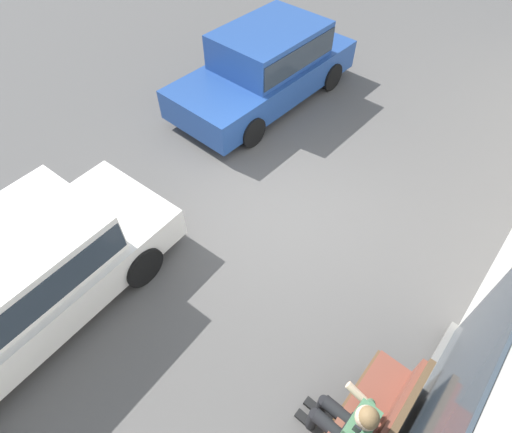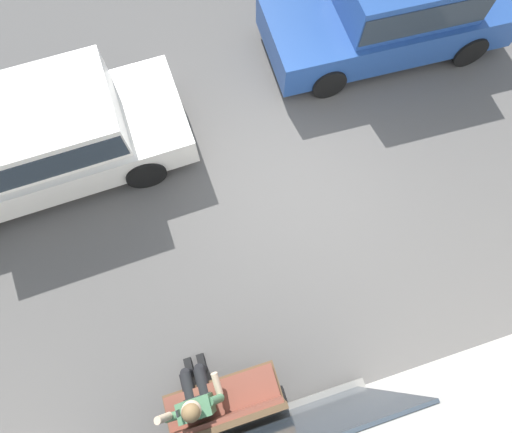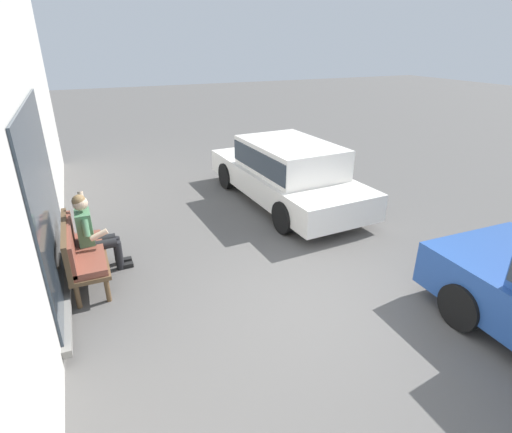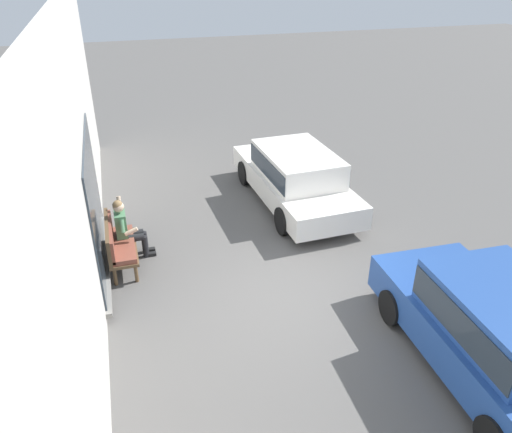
% 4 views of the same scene
% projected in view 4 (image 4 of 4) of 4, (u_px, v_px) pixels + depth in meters
% --- Properties ---
extents(ground_plane, '(60.00, 60.00, 0.00)m').
position_uv_depth(ground_plane, '(286.00, 296.00, 9.22)').
color(ground_plane, '#565451').
extents(building_facade, '(18.00, 0.51, 4.74)m').
position_uv_depth(building_facade, '(71.00, 206.00, 7.27)').
color(building_facade, beige).
rests_on(building_facade, ground_plane).
extents(bench, '(1.45, 0.55, 0.98)m').
position_uv_depth(bench, '(117.00, 242.00, 9.84)').
color(bench, brown).
rests_on(bench, ground_plane).
extents(person_on_phone, '(0.73, 0.74, 1.32)m').
position_uv_depth(person_on_phone, '(127.00, 228.00, 10.07)').
color(person_on_phone, black).
rests_on(person_on_phone, ground_plane).
extents(parked_car_near, '(4.35, 1.98, 1.53)m').
position_uv_depth(parked_car_near, '(497.00, 330.00, 7.19)').
color(parked_car_near, '#23478E').
rests_on(parked_car_near, ground_plane).
extents(parked_car_mid, '(4.64, 2.03, 1.41)m').
position_uv_depth(parked_car_mid, '(295.00, 175.00, 12.22)').
color(parked_car_mid, white).
rests_on(parked_car_mid, ground_plane).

